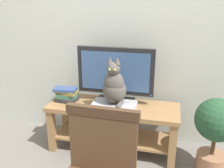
# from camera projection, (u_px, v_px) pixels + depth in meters

# --- Properties ---
(back_wall) EXTENTS (7.00, 0.12, 2.80)m
(back_wall) POSITION_uv_depth(u_px,v_px,m) (120.00, 13.00, 2.64)
(back_wall) COLOR #B7BCB2
(back_wall) RESTS_ON ground
(tv_stand) EXTENTS (1.34, 0.47, 0.51)m
(tv_stand) POSITION_uv_depth(u_px,v_px,m) (113.00, 119.00, 2.62)
(tv_stand) COLOR olive
(tv_stand) RESTS_ON ground
(tv) EXTENTS (0.79, 0.20, 0.58)m
(tv) POSITION_uv_depth(u_px,v_px,m) (115.00, 74.00, 2.56)
(tv) COLOR black
(tv) RESTS_ON tv_stand
(media_box) EXTENTS (0.43, 0.23, 0.06)m
(media_box) POSITION_uv_depth(u_px,v_px,m) (114.00, 106.00, 2.49)
(media_box) COLOR #ADADB2
(media_box) RESTS_ON tv_stand
(cat) EXTENTS (0.23, 0.29, 0.47)m
(cat) POSITION_uv_depth(u_px,v_px,m) (114.00, 86.00, 2.41)
(cat) COLOR #514C47
(cat) RESTS_ON media_box
(book_stack) EXTENTS (0.25, 0.20, 0.15)m
(book_stack) POSITION_uv_depth(u_px,v_px,m) (67.00, 95.00, 2.67)
(book_stack) COLOR #2D2D33
(book_stack) RESTS_ON tv_stand
(potted_plant) EXTENTS (0.39, 0.39, 0.74)m
(potted_plant) POSITION_uv_depth(u_px,v_px,m) (216.00, 129.00, 2.23)
(potted_plant) COLOR #9E6B4C
(potted_plant) RESTS_ON ground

